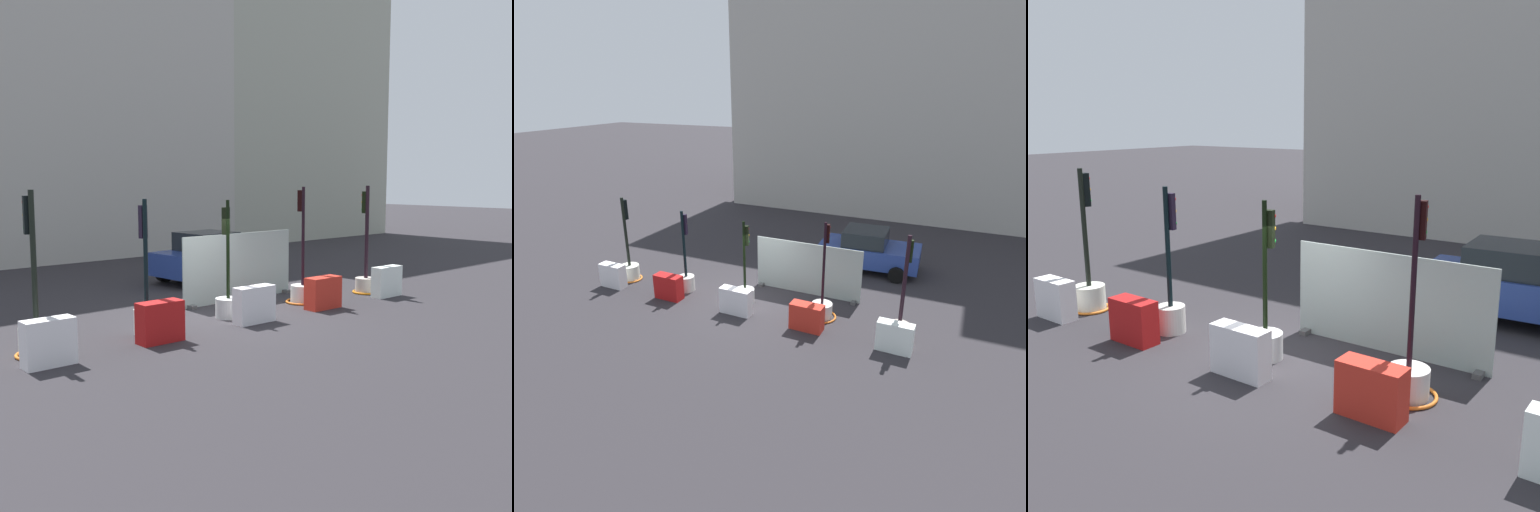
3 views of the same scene
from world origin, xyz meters
TOP-DOWN VIEW (x-y plane):
  - ground_plane at (0.00, 0.00)m, footprint 120.00×120.00m
  - traffic_light_0 at (-5.09, -0.24)m, footprint 0.88×0.88m
  - traffic_light_1 at (-2.50, -0.17)m, footprint 0.60×0.60m
  - traffic_light_2 at (-0.07, -0.11)m, footprint 0.65×0.65m
  - traffic_light_3 at (2.72, -0.04)m, footprint 0.97×0.97m
  - traffic_light_4 at (5.25, -0.29)m, footprint 0.81×0.81m
  - construction_barrier_0 at (-5.21, -1.05)m, footprint 0.98×0.43m
  - construction_barrier_1 at (-2.69, -0.99)m, footprint 1.00×0.46m
  - construction_barrier_2 at (0.03, -0.99)m, footprint 1.09×0.40m
  - construction_barrier_3 at (2.54, -0.98)m, footprint 1.05×0.46m
  - construction_barrier_4 at (5.24, -1.08)m, footprint 1.03×0.39m
  - car_blue_estate at (3.11, 4.70)m, footprint 4.08×2.41m
  - building_main_facade at (1.58, 16.34)m, footprint 18.41×8.96m
  - building_corner_block at (15.37, 16.34)m, footprint 15.94×8.88m
  - site_fence_panel at (1.64, 1.45)m, footprint 3.97×0.50m

SIDE VIEW (x-z plane):
  - ground_plane at x=0.00m, z-range 0.00..0.00m
  - construction_barrier_3 at x=2.54m, z-range 0.00..0.86m
  - construction_barrier_1 at x=-2.69m, z-range 0.00..0.89m
  - construction_barrier_2 at x=0.03m, z-range 0.00..0.90m
  - construction_barrier_0 at x=-5.21m, z-range 0.00..0.90m
  - construction_barrier_4 at x=5.24m, z-range 0.00..0.90m
  - traffic_light_3 at x=2.72m, z-range -1.18..2.08m
  - traffic_light_2 at x=-0.07m, z-range -0.95..2.01m
  - traffic_light_0 at x=-5.09m, z-range -1.11..2.18m
  - traffic_light_4 at x=5.25m, z-range -1.06..2.22m
  - traffic_light_1 at x=-2.50m, z-range -0.92..2.13m
  - car_blue_estate at x=3.11m, z-range -0.02..1.66m
  - site_fence_panel at x=1.64m, z-range -0.05..1.89m
  - building_main_facade at x=1.58m, z-range 0.03..14.78m
  - building_corner_block at x=15.37m, z-range 0.02..18.33m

